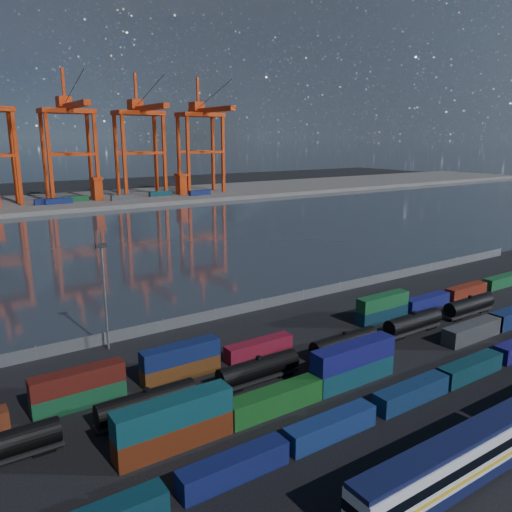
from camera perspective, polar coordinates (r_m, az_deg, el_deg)
ground at (r=75.48m, az=13.02°, el=-11.85°), size 700.00×700.00×0.00m
harbor_water at (r=162.46m, az=-14.84°, el=1.66°), size 700.00×700.00×0.00m
far_quay at (r=262.83m, az=-22.44°, el=5.65°), size 700.00×70.00×2.00m
container_row_south at (r=60.02m, az=11.76°, el=-17.05°), size 138.30×2.32×4.95m
container_row_mid at (r=68.75m, az=11.04°, el=-12.51°), size 141.29×2.60×5.55m
container_row_north at (r=72.50m, az=-3.48°, el=-10.97°), size 140.12×2.24×4.78m
tanker_string at (r=67.60m, az=0.26°, el=-12.84°), size 105.16×2.61×3.74m
waterfront_fence at (r=94.86m, az=0.67°, el=-5.53°), size 160.12×0.12×2.20m
yard_light_mast at (r=78.26m, az=-16.94°, el=-3.89°), size 1.60×0.40×16.60m
gantry_cranes at (r=253.19m, az=-24.60°, el=13.81°), size 199.37×46.78×63.35m
quay_containers at (r=246.41m, az=-24.30°, el=5.57°), size 172.58×10.99×2.60m
straddle_carriers at (r=251.87m, az=-22.67°, el=6.91°), size 140.00×7.00×11.10m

